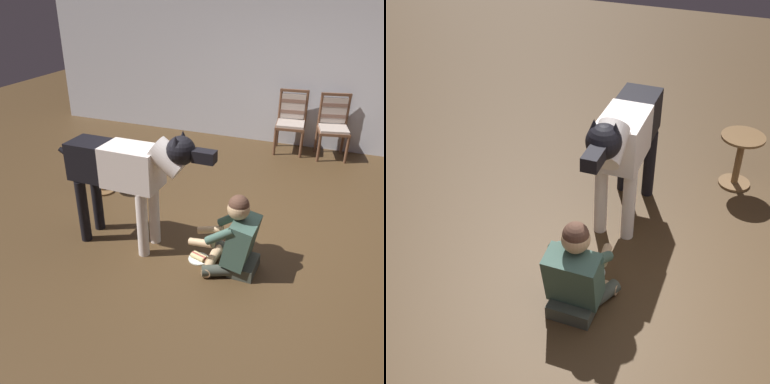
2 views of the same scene
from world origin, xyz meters
The scene contains 5 objects.
ground_plane centered at (0.00, 0.00, 0.00)m, with size 15.90×15.90×0.00m, color #47321C.
person_sitting_on_floor centered at (0.10, -0.60, 0.33)m, with size 0.65×0.58×0.81m.
large_dog centered at (-1.04, -0.59, 0.86)m, with size 1.72×0.37×1.32m.
hot_dog_on_plate centered at (-0.27, -0.60, 0.03)m, with size 0.21×0.21×0.06m.
round_side_table centered at (-2.02, 0.34, 0.34)m, with size 0.43×0.43×0.56m.
Camera 2 is at (2.72, 0.39, 3.06)m, focal length 48.84 mm.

